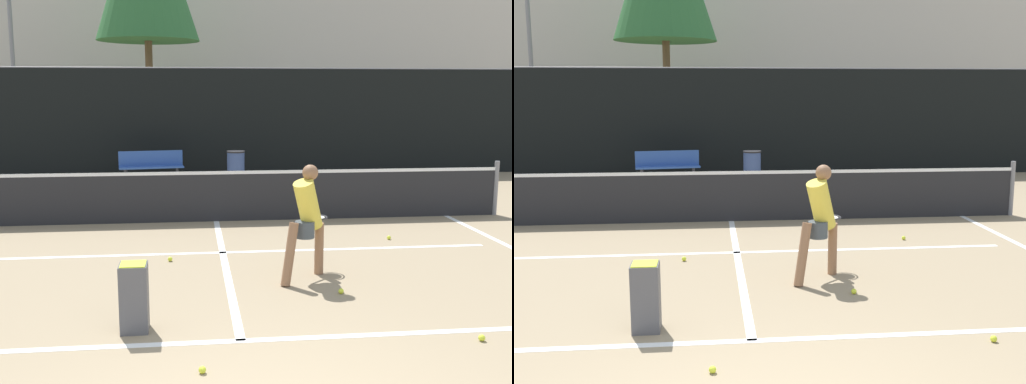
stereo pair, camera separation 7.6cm
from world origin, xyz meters
TOP-DOWN VIEW (x-y plane):
  - court_baseline_near at (0.00, 2.01)m, footprint 11.00×0.10m
  - court_service_line at (0.00, 5.28)m, footprint 8.25×0.10m
  - court_center_mark at (0.00, 4.76)m, footprint 0.10×5.51m
  - net at (0.00, 7.52)m, footprint 11.09×0.09m
  - fence_back at (0.00, 13.56)m, footprint 24.00×0.06m
  - player_practicing at (1.02, 3.91)m, footprint 0.85×1.08m
  - tennis_ball_scattered_0 at (2.77, 5.79)m, footprint 0.07×0.07m
  - tennis_ball_scattered_1 at (2.35, 1.75)m, footprint 0.07×0.07m
  - tennis_ball_scattered_2 at (1.32, 3.26)m, footprint 0.07×0.07m
  - tennis_ball_scattered_4 at (-0.39, 1.37)m, footprint 0.07×0.07m
  - tennis_ball_scattered_7 at (-0.78, 4.90)m, footprint 0.07×0.07m
  - ball_hopper at (-1.05, 2.39)m, footprint 0.28×0.28m
  - courtside_bench at (-1.49, 12.36)m, footprint 1.71×0.60m
  - trash_bin at (0.72, 12.11)m, footprint 0.48×0.48m
  - parked_car at (4.86, 16.83)m, footprint 1.90×3.95m
  - building_far at (0.00, 25.59)m, footprint 36.00×2.40m

SIDE VIEW (x-z plane):
  - court_baseline_near at x=0.00m, z-range 0.00..0.01m
  - court_service_line at x=0.00m, z-range 0.00..0.01m
  - court_center_mark at x=0.00m, z-range 0.00..0.01m
  - tennis_ball_scattered_0 at x=2.77m, z-range 0.00..0.07m
  - tennis_ball_scattered_1 at x=2.35m, z-range 0.00..0.07m
  - tennis_ball_scattered_2 at x=1.32m, z-range 0.00..0.07m
  - tennis_ball_scattered_4 at x=-0.39m, z-range 0.00..0.07m
  - tennis_ball_scattered_7 at x=-0.78m, z-range 0.00..0.07m
  - ball_hopper at x=-1.05m, z-range 0.02..0.73m
  - trash_bin at x=0.72m, z-range 0.00..0.87m
  - courtside_bench at x=-1.49m, z-range 0.04..0.90m
  - net at x=0.00m, z-range -0.02..1.05m
  - parked_car at x=4.86m, z-range -0.12..1.39m
  - player_practicing at x=1.02m, z-range 0.07..1.57m
  - fence_back at x=0.00m, z-range -0.01..3.07m
  - building_far at x=0.00m, z-range 0.00..6.93m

